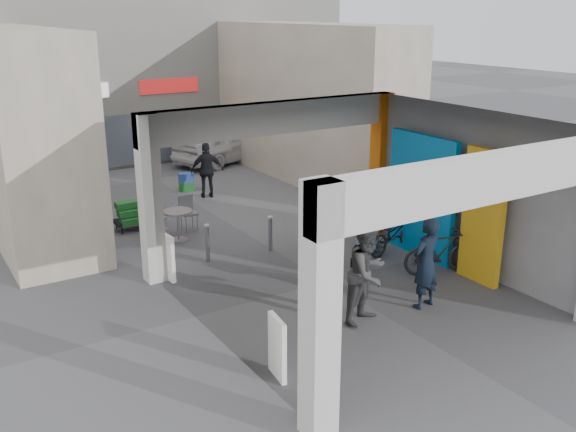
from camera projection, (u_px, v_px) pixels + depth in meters
ground at (327, 282)px, 13.35m from camera, size 90.00×90.00×0.00m
arcade_canopy at (378, 180)px, 12.25m from camera, size 6.40×6.45×6.40m
far_building at (108, 50)px, 23.41m from camera, size 18.00×4.08×8.00m
plaza_bldg_left at (15, 129)px, 16.36m from camera, size 2.00×9.00×5.00m
plaza_bldg_right at (308, 103)px, 20.90m from camera, size 2.00×9.00×5.00m
bollard_left at (207, 243)px, 14.32m from camera, size 0.09×0.09×0.85m
bollard_center at (270, 234)px, 14.98m from camera, size 0.09×0.09×0.82m
bollard_right at (325, 220)px, 15.84m from camera, size 0.09×0.09×0.91m
advert_board_near at (278, 347)px, 9.77m from camera, size 0.17×0.56×1.00m
advert_board_far at (168, 257)px, 13.34m from camera, size 0.13×0.55×1.00m
cafe_set at (169, 225)px, 15.85m from camera, size 1.51×1.22×0.91m
produce_stand at (136, 218)px, 16.52m from camera, size 1.09×0.59×0.72m
crate_stack at (186, 182)px, 19.99m from camera, size 0.52×0.45×0.56m
border_collie at (360, 260)px, 13.89m from camera, size 0.22×0.44×0.60m
man_with_dog at (426, 263)px, 11.98m from camera, size 0.71×0.53×1.78m
man_back_turned at (368, 273)px, 11.41m from camera, size 1.08×0.95×1.87m
man_elderly at (369, 215)px, 14.79m from camera, size 1.01×0.82×1.77m
man_crates at (207, 170)px, 19.12m from camera, size 1.05×0.68×1.66m
bicycle_front at (393, 234)px, 14.87m from camera, size 1.80×0.99×0.90m
bicycle_rear at (441, 252)px, 13.63m from camera, size 1.71×0.98×0.99m
white_van at (224, 143)px, 23.65m from camera, size 4.50×2.97×1.42m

